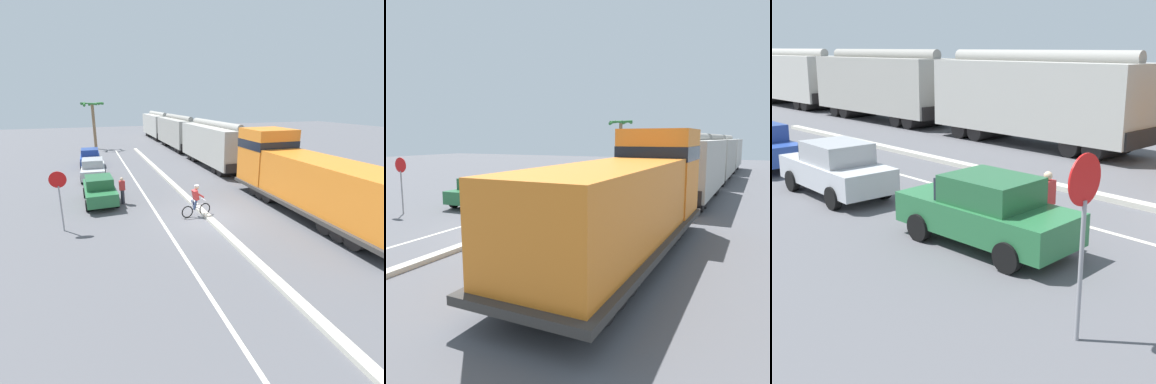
% 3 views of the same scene
% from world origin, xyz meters
% --- Properties ---
extents(ground_plane, '(120.00, 120.00, 0.00)m').
position_xyz_m(ground_plane, '(0.00, 0.00, 0.00)').
color(ground_plane, '#56565B').
extents(median_curb, '(0.36, 36.00, 0.16)m').
position_xyz_m(median_curb, '(0.00, 6.00, 0.08)').
color(median_curb, beige).
rests_on(median_curb, ground).
extents(lane_stripe, '(0.14, 36.00, 0.01)m').
position_xyz_m(lane_stripe, '(-2.40, 6.00, 0.00)').
color(lane_stripe, silver).
rests_on(lane_stripe, ground).
extents(locomotive, '(3.10, 11.61, 4.20)m').
position_xyz_m(locomotive, '(5.43, -0.52, 1.80)').
color(locomotive, orange).
rests_on(locomotive, ground).
extents(hopper_car_lead, '(2.90, 10.60, 4.18)m').
position_xyz_m(hopper_car_lead, '(5.43, 11.63, 2.08)').
color(hopper_car_lead, '#AAA8A0').
rests_on(hopper_car_lead, ground).
extents(hopper_car_middle, '(2.90, 10.60, 4.18)m').
position_xyz_m(hopper_car_middle, '(5.43, 23.23, 2.08)').
color(hopper_car_middle, '#9E9C94').
rests_on(hopper_car_middle, ground).
extents(hopper_car_trailing, '(2.90, 10.60, 4.18)m').
position_xyz_m(hopper_car_trailing, '(5.43, 34.83, 2.08)').
color(hopper_car_trailing, '#B2AFA7').
rests_on(hopper_car_trailing, ground).
extents(parked_car_green, '(1.97, 4.27, 1.62)m').
position_xyz_m(parked_car_green, '(-5.17, 4.34, 0.82)').
color(parked_car_green, '#286B3D').
rests_on(parked_car_green, ground).
extents(parked_car_silver, '(1.96, 4.26, 1.62)m').
position_xyz_m(parked_car_silver, '(-5.36, 10.39, 0.82)').
color(parked_car_silver, '#B7BABF').
rests_on(parked_car_silver, ground).
extents(parked_car_blue, '(1.87, 4.22, 1.62)m').
position_xyz_m(parked_car_blue, '(-5.47, 15.72, 0.82)').
color(parked_car_blue, '#28479E').
rests_on(parked_car_blue, ground).
extents(cyclist, '(1.70, 0.52, 1.71)m').
position_xyz_m(cyclist, '(-0.49, 0.31, 0.82)').
color(cyclist, black).
rests_on(cyclist, ground).
extents(stop_sign, '(0.76, 0.08, 2.88)m').
position_xyz_m(stop_sign, '(-7.03, 0.64, 2.02)').
color(stop_sign, gray).
rests_on(stop_sign, ground).
extents(palm_tree_near, '(2.76, 2.79, 5.94)m').
position_xyz_m(palm_tree_near, '(-4.60, 26.34, 4.46)').
color(palm_tree_near, '#846647').
rests_on(palm_tree_near, ground).
extents(pedestrian_by_cars, '(0.34, 0.22, 1.62)m').
position_xyz_m(pedestrian_by_cars, '(-3.91, 3.66, 0.85)').
color(pedestrian_by_cars, '#33333D').
rests_on(pedestrian_by_cars, ground).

